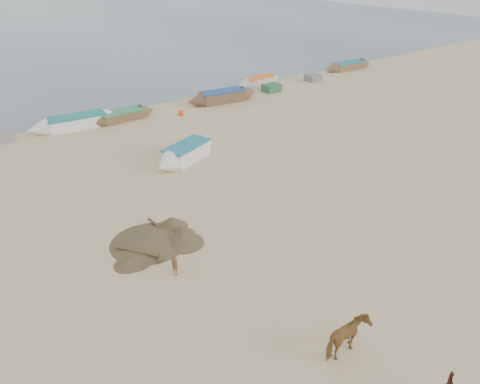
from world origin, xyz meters
The scene contains 7 objects.
ground centered at (0.00, 0.00, 0.00)m, with size 140.00×140.00×0.00m, color tan.
cow_adult centered at (-2.94, -5.20, 0.66)m, with size 0.71×1.57×1.32m, color brown.
calf_front centered at (-5.04, 1.60, 0.39)m, with size 0.62×0.70×0.77m, color #58341C.
near_canoe centered at (1.23, 10.77, 0.50)m, with size 5.30×1.35×1.01m, color white, non-canonical shape.
debris_pile centered at (-4.87, 4.16, 0.23)m, with size 3.34×3.34×0.46m, color brown.
waterline_canoes centered at (4.83, 20.35, 0.42)m, with size 58.90×4.27×0.97m.
beach_clutter centered at (4.10, 19.61, 0.30)m, with size 43.22×3.37×0.64m.
Camera 1 is at (-12.07, -11.61, 11.28)m, focal length 35.00 mm.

